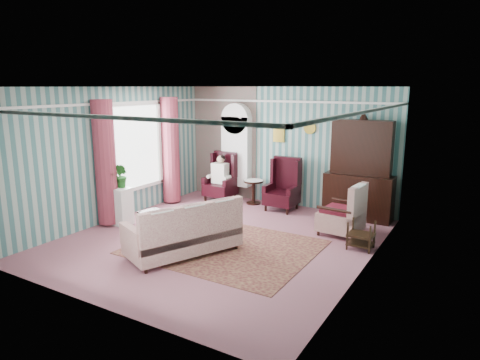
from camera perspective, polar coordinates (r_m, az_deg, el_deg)
The scene contains 17 objects.
floor at distance 8.38m, azimuth -2.64°, elevation -7.92°, with size 6.00×6.00×0.00m, color #995969.
room_shell at distance 8.41m, azimuth -5.66°, elevation 6.18°, with size 5.53×6.02×2.91m.
bookcase at distance 11.13m, azimuth -0.51°, elevation 3.15°, with size 0.80×0.28×2.24m, color silver.
dresser_hutch at distance 9.75m, azimuth 15.70°, elevation 1.72°, with size 1.50×0.56×2.36m, color black.
wingback_left at distance 11.03m, azimuth -2.66°, elevation 0.44°, with size 0.76×0.80×1.25m, color black.
wingback_right at distance 10.19m, azimuth 5.60°, elevation -0.61°, with size 0.76×0.80×1.25m, color black.
seated_woman at distance 11.03m, azimuth -2.66°, elevation 0.26°, with size 0.44×0.40×1.18m, color silver, non-canonical shape.
round_side_table at distance 10.77m, azimuth 1.80°, elevation -1.62°, with size 0.50×0.50×0.60m, color black.
nest_table at distance 8.13m, azimuth 15.83°, elevation -7.03°, with size 0.45×0.38×0.54m, color black.
plant_stand at distance 9.53m, azimuth -15.87°, elevation -3.35°, with size 0.55×0.35×0.80m, color white.
rug at distance 7.99m, azimuth -2.01°, elevation -8.91°, with size 3.20×2.60×0.01m, color #501A1B.
sofa at distance 7.60m, azimuth -7.60°, elevation -6.12°, with size 1.99×0.96×1.02m, color beige.
floral_armchair at distance 8.77m, azimuth 13.33°, elevation -4.17°, with size 0.87×0.84×0.92m, color beige.
coffee_table at distance 8.81m, azimuth -10.85°, elevation -5.67°, with size 0.81×0.46×0.42m, color black.
potted_plant_a at distance 9.36m, azimuth -16.73°, elevation 0.20°, with size 0.39×0.34×0.43m, color #174919.
potted_plant_b at distance 9.36m, azimuth -15.48°, elevation 0.54°, with size 0.29×0.23×0.52m, color #28541A.
potted_plant_c at distance 9.47m, azimuth -15.79°, elevation 0.29°, with size 0.22×0.22×0.40m, color #22591B.
Camera 1 is at (4.33, -6.56, 2.91)m, focal length 32.00 mm.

